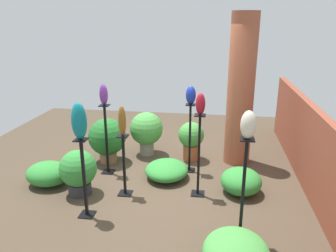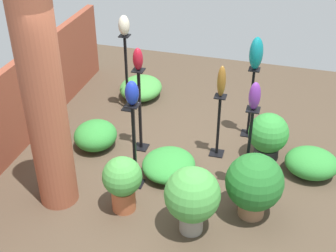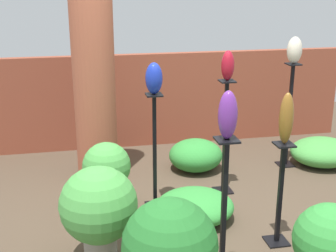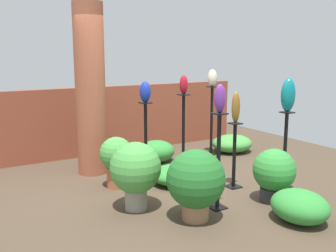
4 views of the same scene
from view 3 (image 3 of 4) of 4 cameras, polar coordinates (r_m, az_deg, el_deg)
ground_plane at (r=4.65m, az=2.95°, el=-12.10°), size 8.00×8.00×0.00m
brick_wall_back at (r=6.58m, az=-2.04°, el=3.20°), size 5.60×0.12×1.30m
brick_pillar at (r=5.31m, az=-9.08°, el=7.19°), size 0.48×0.48×2.71m
pedestal_ruby at (r=5.14m, az=6.93°, el=-1.99°), size 0.20×0.20×1.28m
pedestal_violet at (r=3.60m, az=6.75°, el=-11.55°), size 0.20×0.20×1.22m
pedestal_bronze at (r=4.31m, az=13.46°, el=-8.67°), size 0.20×0.20×0.96m
pedestal_ivory at (r=6.01m, az=14.50°, el=0.72°), size 0.20×0.20×1.31m
pedestal_cobalt at (r=4.78m, az=-1.63°, el=-3.78°), size 0.20×0.20×1.22m
art_vase_ruby at (r=4.92m, az=7.30°, el=7.32°), size 0.14×0.14×0.31m
art_vase_violet at (r=3.27m, az=7.28°, el=1.33°), size 0.14×0.14×0.35m
art_vase_bronze at (r=4.03m, az=14.22°, el=0.89°), size 0.12×0.12×0.45m
art_vase_ivory at (r=5.82m, az=15.17°, el=8.92°), size 0.18×0.17×0.32m
art_vase_cobalt at (r=4.54m, az=-1.73°, el=5.83°), size 0.17×0.17×0.31m
potted_plant_front_left at (r=3.43m, az=0.22°, el=-14.72°), size 0.69×0.69×0.85m
potted_plant_mid_left at (r=3.84m, az=19.09°, el=-13.49°), size 0.56×0.56×0.71m
potted_plant_back_center at (r=4.76m, az=-7.47°, el=-5.59°), size 0.49×0.49×0.75m
potted_plant_near_pillar at (r=3.92m, az=-8.45°, el=-9.88°), size 0.65×0.65×0.86m
foliage_bed_east at (r=4.70m, az=3.28°, el=-9.77°), size 0.78×0.72×0.29m
foliage_bed_west at (r=6.30m, az=18.30°, el=-3.01°), size 0.82×0.73×0.34m
foliage_bed_rear at (r=5.82m, az=3.39°, el=-3.57°), size 0.66×0.63×0.39m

